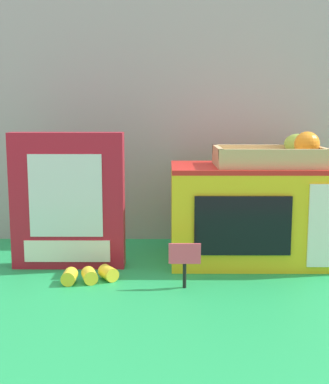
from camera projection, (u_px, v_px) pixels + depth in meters
name	position (u px, v px, depth m)	size (l,w,h in m)	color
ground_plane	(209.00, 265.00, 1.30)	(1.70, 1.70, 0.00)	#219E54
display_back_panel	(203.00, 121.00, 1.52)	(1.61, 0.03, 0.71)	#A0A3A8
toy_microwave	(256.00, 213.00, 1.32)	(0.44, 0.25, 0.25)	yellow
food_groups_crate	(277.00, 155.00, 1.29)	(0.27, 0.20, 0.09)	tan
cookie_set_box	(68.00, 201.00, 1.26)	(0.27, 0.06, 0.33)	#B2192D
price_sign	(185.00, 258.00, 1.12)	(0.07, 0.01, 0.10)	black
loose_toy_banana	(89.00, 275.00, 1.16)	(0.13, 0.08, 0.03)	yellow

